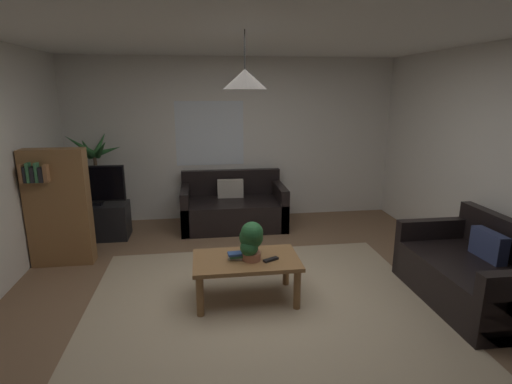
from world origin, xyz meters
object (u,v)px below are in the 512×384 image
object	(u,v)px
potted_palm_corner	(97,185)
bookshelf_corner	(58,207)
tv_stand	(96,221)
pendant_lamp	(245,79)
book_on_table_0	(235,257)
couch_right_side	(474,276)
remote_on_table_0	(271,260)
tv	(92,185)
book_on_table_1	(236,255)
potted_plant_on_table	(251,239)
coffee_table	(246,265)
book_on_table_2	(235,254)
couch_under_window	(233,209)

from	to	relation	value
potted_palm_corner	bookshelf_corner	size ratio (longest dim) A/B	1.05
tv_stand	pendant_lamp	size ratio (longest dim) A/B	1.81
book_on_table_0	potted_palm_corner	xyz separation A→B (m)	(-1.84, 2.40, 0.23)
couch_right_side	pendant_lamp	size ratio (longest dim) A/B	2.91
potted_palm_corner	bookshelf_corner	bearing A→B (deg)	-96.59
couch_right_side	remote_on_table_0	world-z (taller)	couch_right_side
tv_stand	potted_palm_corner	size ratio (longest dim) A/B	0.61
tv_stand	tv	size ratio (longest dim) A/B	1.01
couch_right_side	bookshelf_corner	size ratio (longest dim) A/B	1.04
bookshelf_corner	pendant_lamp	size ratio (longest dim) A/B	2.81
bookshelf_corner	pendant_lamp	xyz separation A→B (m)	(2.09, -1.16, 1.42)
book_on_table_0	book_on_table_1	bearing A→B (deg)	-25.59
remote_on_table_0	pendant_lamp	distance (m)	1.70
book_on_table_0	couch_right_side	bearing A→B (deg)	-8.82
remote_on_table_0	potted_plant_on_table	bearing A→B (deg)	50.31
coffee_table	book_on_table_2	world-z (taller)	book_on_table_2
remote_on_table_0	pendant_lamp	size ratio (longest dim) A/B	0.32
potted_plant_on_table	pendant_lamp	size ratio (longest dim) A/B	0.79
book_on_table_0	book_on_table_2	distance (m)	0.05
book_on_table_0	potted_palm_corner	bearing A→B (deg)	127.57
book_on_table_0	potted_palm_corner	world-z (taller)	potted_palm_corner
couch_under_window	coffee_table	distance (m)	2.24
couch_under_window	pendant_lamp	xyz separation A→B (m)	(-0.06, -2.24, 1.87)
pendant_lamp	coffee_table	bearing A→B (deg)	-26.57
coffee_table	remote_on_table_0	size ratio (longest dim) A/B	6.49
coffee_table	book_on_table_0	bearing A→B (deg)	175.38
pendant_lamp	bookshelf_corner	bearing A→B (deg)	150.99
couch_under_window	tv	world-z (taller)	tv
potted_palm_corner	tv	bearing A→B (deg)	-84.56
book_on_table_2	tv_stand	world-z (taller)	book_on_table_2
bookshelf_corner	pendant_lamp	distance (m)	2.78
book_on_table_1	potted_plant_on_table	distance (m)	0.23
bookshelf_corner	coffee_table	bearing A→B (deg)	-29.01
bookshelf_corner	potted_palm_corner	bearing A→B (deg)	83.41
remote_on_table_0	tv	distance (m)	2.98
couch_under_window	potted_plant_on_table	size ratio (longest dim) A/B	3.96
couch_under_window	book_on_table_2	size ratio (longest dim) A/B	11.78
couch_right_side	book_on_table_2	size ratio (longest dim) A/B	10.97
potted_plant_on_table	tv	bearing A→B (deg)	134.10
book_on_table_2	tv	size ratio (longest dim) A/B	0.15
couch_right_side	pendant_lamp	bearing A→B (deg)	-99.02
book_on_table_0	pendant_lamp	bearing A→B (deg)	-4.62
couch_under_window	coffee_table	size ratio (longest dim) A/B	1.50
book_on_table_0	pendant_lamp	xyz separation A→B (m)	(0.10, -0.01, 1.69)
potted_plant_on_table	bookshelf_corner	world-z (taller)	bookshelf_corner
couch_under_window	book_on_table_0	size ratio (longest dim) A/B	11.16
couch_under_window	couch_right_side	bearing A→B (deg)	-50.19
potted_plant_on_table	pendant_lamp	distance (m)	1.48
book_on_table_2	pendant_lamp	bearing A→B (deg)	5.44
tv_stand	pendant_lamp	distance (m)	3.34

